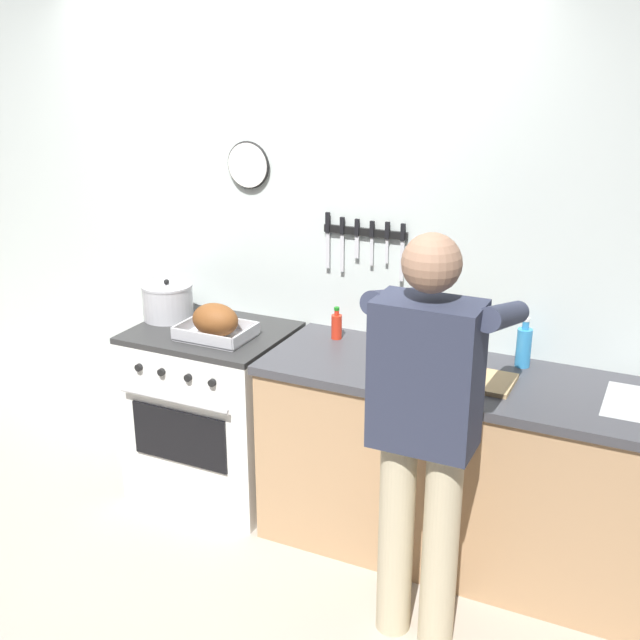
# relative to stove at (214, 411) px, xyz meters

# --- Properties ---
(ground_plane) EXTENTS (8.00, 8.00, 0.00)m
(ground_plane) POSITION_rel_stove_xyz_m (0.22, -0.99, -0.45)
(ground_plane) COLOR #A89E8E
(wall_back) EXTENTS (6.00, 0.13, 2.60)m
(wall_back) POSITION_rel_stove_xyz_m (0.22, 0.36, 0.85)
(wall_back) COLOR silver
(wall_back) RESTS_ON ground
(counter_block) EXTENTS (2.03, 0.65, 0.90)m
(counter_block) POSITION_rel_stove_xyz_m (1.43, 0.00, 0.01)
(counter_block) COLOR tan
(counter_block) RESTS_ON ground
(stove) EXTENTS (0.76, 0.67, 0.90)m
(stove) POSITION_rel_stove_xyz_m (0.00, 0.00, 0.00)
(stove) COLOR white
(stove) RESTS_ON ground
(person_cook) EXTENTS (0.51, 0.63, 1.66)m
(person_cook) POSITION_rel_stove_xyz_m (1.32, -0.58, 0.50)
(person_cook) COLOR #C6B793
(person_cook) RESTS_ON ground
(roasting_pan) EXTENTS (0.35, 0.26, 0.17)m
(roasting_pan) POSITION_rel_stove_xyz_m (0.09, -0.08, 0.53)
(roasting_pan) COLOR #B7B7BC
(roasting_pan) RESTS_ON stove
(stock_pot) EXTENTS (0.26, 0.26, 0.21)m
(stock_pot) POSITION_rel_stove_xyz_m (-0.29, 0.06, 0.54)
(stock_pot) COLOR #B7B7BC
(stock_pot) RESTS_ON stove
(cutting_board) EXTENTS (0.36, 0.24, 0.02)m
(cutting_board) POSITION_rel_stove_xyz_m (1.34, -0.05, 0.46)
(cutting_board) COLOR tan
(cutting_board) RESTS_ON counter_block
(bottle_dish_soap) EXTENTS (0.07, 0.07, 0.23)m
(bottle_dish_soap) POSITION_rel_stove_xyz_m (1.51, 0.21, 0.54)
(bottle_dish_soap) COLOR #338CCC
(bottle_dish_soap) RESTS_ON counter_block
(bottle_olive_oil) EXTENTS (0.06, 0.06, 0.28)m
(bottle_olive_oil) POSITION_rel_stove_xyz_m (1.06, 0.20, 0.57)
(bottle_olive_oil) COLOR #385623
(bottle_olive_oil) RESTS_ON counter_block
(bottle_cooking_oil) EXTENTS (0.07, 0.07, 0.27)m
(bottle_cooking_oil) POSITION_rel_stove_xyz_m (1.02, 0.05, 0.56)
(bottle_cooking_oil) COLOR gold
(bottle_cooking_oil) RESTS_ON counter_block
(bottle_hot_sauce) EXTENTS (0.05, 0.05, 0.16)m
(bottle_hot_sauce) POSITION_rel_stove_xyz_m (0.62, 0.17, 0.52)
(bottle_hot_sauce) COLOR red
(bottle_hot_sauce) RESTS_ON counter_block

